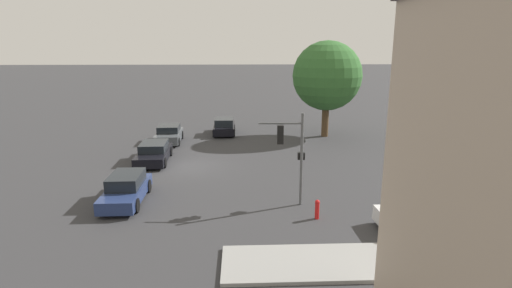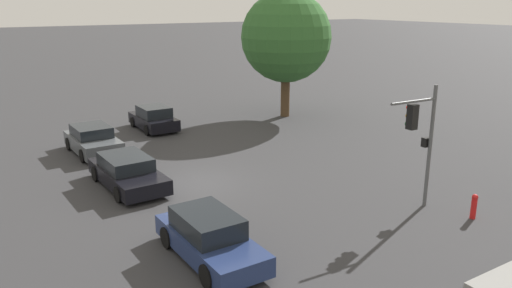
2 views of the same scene
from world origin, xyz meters
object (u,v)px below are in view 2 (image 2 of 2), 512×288
object	(u,v)px
street_tree	(286,37)
fire_hydrant	(474,206)
crossing_car_2	(209,238)
traffic_signal	(420,130)
crossing_car_1	(127,172)
crossing_car_3	(154,119)
crossing_car_0	(93,140)

from	to	relation	value
street_tree	fire_hydrant	bearing A→B (deg)	-13.01
crossing_car_2	traffic_signal	bearing A→B (deg)	84.67
street_tree	fire_hydrant	world-z (taller)	street_tree
street_tree	traffic_signal	bearing A→B (deg)	-18.02
crossing_car_1	crossing_car_3	distance (m)	9.71
crossing_car_1	fire_hydrant	xyz separation A→B (m)	(9.76, 9.38, -0.14)
crossing_car_0	crossing_car_1	bearing A→B (deg)	-2.54
crossing_car_1	crossing_car_2	world-z (taller)	crossing_car_2
crossing_car_1	fire_hydrant	size ratio (longest dim) A/B	5.16
crossing_car_0	crossing_car_2	distance (m)	12.91
crossing_car_0	crossing_car_1	size ratio (longest dim) A/B	0.88
crossing_car_0	crossing_car_3	bearing A→B (deg)	122.13
street_tree	traffic_signal	size ratio (longest dim) A/B	1.77
crossing_car_0	traffic_signal	bearing A→B (deg)	29.50
street_tree	traffic_signal	world-z (taller)	street_tree
street_tree	crossing_car_0	xyz separation A→B (m)	(1.71, -13.26, -4.57)
crossing_car_3	crossing_car_1	bearing A→B (deg)	152.40
crossing_car_2	crossing_car_3	world-z (taller)	crossing_car_3
street_tree	crossing_car_1	size ratio (longest dim) A/B	1.72
traffic_signal	crossing_car_0	bearing A→B (deg)	34.16
street_tree	crossing_car_1	distance (m)	15.90
crossing_car_2	fire_hydrant	world-z (taller)	crossing_car_2
crossing_car_2	fire_hydrant	bearing A→B (deg)	74.47
fire_hydrant	crossing_car_0	bearing A→B (deg)	-148.86
crossing_car_0	crossing_car_3	xyz separation A→B (m)	(-2.97, 4.42, 0.00)
traffic_signal	crossing_car_2	size ratio (longest dim) A/B	1.05
crossing_car_1	fire_hydrant	world-z (taller)	crossing_car_1
crossing_car_1	crossing_car_2	size ratio (longest dim) A/B	1.07
street_tree	crossing_car_1	xyz separation A→B (m)	(7.35, -13.33, -4.61)
street_tree	crossing_car_3	distance (m)	10.03
street_tree	crossing_car_0	size ratio (longest dim) A/B	1.96
street_tree	traffic_signal	distance (m)	16.26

